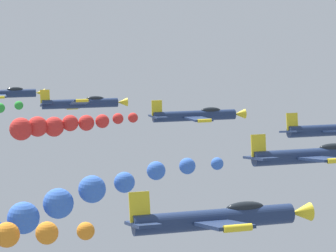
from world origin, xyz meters
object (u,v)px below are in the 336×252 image
(airplane_right_inner, at_px, (313,155))
(airplane_lead, at_px, (334,130))
(airplane_left_inner, at_px, (196,115))
(airplane_right_outer, at_px, (218,219))
(airplane_left_outer, at_px, (82,103))
(airplane_trailing, at_px, (3,94))

(airplane_right_inner, bearing_deg, airplane_lead, 145.38)
(airplane_left_inner, bearing_deg, airplane_right_outer, -15.65)
(airplane_left_inner, bearing_deg, airplane_left_outer, -139.24)
(airplane_left_inner, xyz_separation_m, airplane_trailing, (-23.85, -19.26, 0.35))
(airplane_lead, distance_m, airplane_trailing, 45.62)
(airplane_right_outer, relative_size, airplane_trailing, 1.00)
(airplane_lead, height_order, airplane_trailing, airplane_trailing)
(airplane_lead, relative_size, airplane_trailing, 1.00)
(airplane_left_outer, bearing_deg, airplane_lead, 41.80)
(airplane_left_inner, height_order, airplane_left_outer, airplane_left_outer)
(airplane_lead, relative_size, airplane_right_inner, 1.00)
(airplane_right_inner, xyz_separation_m, airplane_right_outer, (10.85, -11.23, -0.77))
(airplane_right_inner, bearing_deg, airplane_left_outer, -161.22)
(airplane_lead, distance_m, airplane_right_outer, 30.55)
(airplane_left_inner, relative_size, airplane_right_outer, 1.00)
(airplane_lead, relative_size, airplane_left_outer, 1.00)
(airplane_trailing, bearing_deg, airplane_left_outer, 36.92)
(airplane_trailing, bearing_deg, airplane_right_outer, 9.45)
(airplane_right_inner, bearing_deg, airplane_left_inner, -176.01)
(airplane_lead, bearing_deg, airplane_trailing, -139.77)
(airplane_right_inner, bearing_deg, airplane_trailing, -156.14)
(airplane_right_outer, bearing_deg, airplane_left_inner, 164.35)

